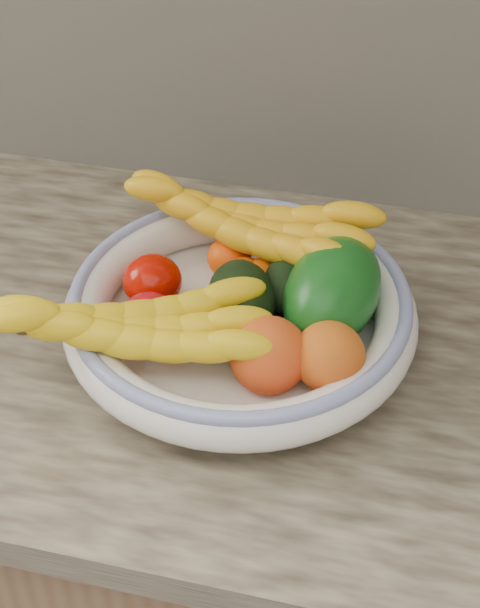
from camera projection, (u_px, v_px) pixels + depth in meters
name	position (u px, v px, depth m)	size (l,w,h in m)	color
kitchen_counter	(244.00, 552.00, 1.36)	(2.44, 0.66, 1.40)	brown
fruit_bowl	(240.00, 312.00, 1.02)	(0.39, 0.39, 0.08)	white
clementine_back_left	(229.00, 258.00, 1.09)	(0.05, 0.05, 0.05)	#FD5205
clementine_back_right	(285.00, 256.00, 1.09)	(0.05, 0.05, 0.04)	orange
clementine_back_mid	(245.00, 278.00, 1.06)	(0.05, 0.05, 0.05)	#E75604
clementine_extra	(261.00, 279.00, 1.06)	(0.05, 0.05, 0.05)	#F26005
tomato_left	(153.00, 281.00, 1.04)	(0.07, 0.07, 0.06)	#BC0C00
tomato_near_left	(150.00, 320.00, 0.99)	(0.07, 0.07, 0.06)	red
avocado_center	(241.00, 300.00, 1.02)	(0.07, 0.11, 0.07)	black
avocado_right	(291.00, 282.00, 1.04)	(0.06, 0.09, 0.06)	black
green_mango	(332.00, 292.00, 1.01)	(0.10, 0.16, 0.11)	#0D4A11
peach_front	(269.00, 355.00, 0.95)	(0.08, 0.08, 0.08)	orange
peach_right	(329.00, 357.00, 0.94)	(0.07, 0.07, 0.07)	orange
banana_bunch_back	(246.00, 230.00, 1.07)	(0.32, 0.12, 0.09)	yellow
banana_bunch_front	(133.00, 333.00, 0.95)	(0.30, 0.12, 0.08)	yellow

